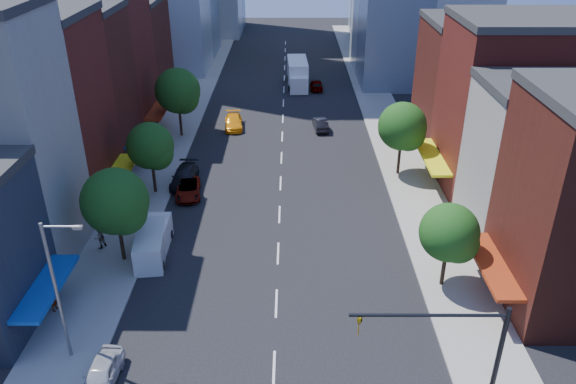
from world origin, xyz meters
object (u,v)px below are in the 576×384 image
Objects in this scene: parked_car_third at (188,189)px; parked_car_rear at (184,177)px; parked_car_second at (153,246)px; cargo_van_far at (155,239)px; traffic_car_oncoming at (320,124)px; taxi at (234,122)px; parked_car_front at (102,374)px; pedestrian_far at (99,237)px; cargo_van_near at (151,246)px; box_truck at (298,74)px; pedestrian_near at (53,300)px; traffic_car_far at (316,85)px.

parked_car_rear is (-0.72, 2.34, 0.11)m from parked_car_third.
parked_car_second is 0.87× the size of cargo_van_far.
taxi is at bearing -8.24° from traffic_car_oncoming.
traffic_car_oncoming is (13.97, 39.35, -0.00)m from parked_car_front.
parked_car_third is 17.49m from taxi.
parked_car_second is 0.98× the size of traffic_car_oncoming.
parked_car_rear is 1.25× the size of traffic_car_oncoming.
pedestrian_far is (-4.60, -11.28, 0.33)m from parked_car_rear.
parked_car_rear is (0.39, 24.90, 0.07)m from parked_car_front.
box_truck is (11.46, 44.61, 0.66)m from cargo_van_near.
pedestrian_far is (-5.32, -8.94, 0.44)m from parked_car_third.
pedestrian_far reaches higher than parked_car_front.
box_truck is 5.45× the size of pedestrian_near.
parked_car_front reaches higher than parked_car_third.
parked_car_third is 0.89× the size of parked_car_rear.
pedestrian_far reaches higher than cargo_van_far.
cargo_van_far is at bearing 91.86° from parked_car_front.
parked_car_rear is 12.18m from pedestrian_far.
parked_car_front reaches higher than parked_car_second.
parked_car_second is at bearing 111.32° from pedestrian_far.
parked_car_rear is 12.58m from cargo_van_near.
taxi is 2.65× the size of pedestrian_far.
cargo_van_near is at bearing -90.11° from parked_car_rear.
cargo_van_far is 0.52× the size of box_truck.
parked_car_second is 2.18× the size of pedestrian_far.
parked_car_second is at bearing -104.19° from parked_car_third.
parked_car_third is 1.11× the size of traffic_car_far.
cargo_van_far reaches higher than parked_car_second.
pedestrian_near is (-19.08, -48.93, 0.27)m from traffic_car_far.
box_truck is (-2.49, 17.59, 1.04)m from traffic_car_oncoming.
parked_car_third is at bearing 75.38° from parked_car_second.
pedestrian_far is at bearing -128.30° from parked_car_third.
parked_car_third is 10.41m from pedestrian_far.
cargo_van_near reaches higher than pedestrian_near.
parked_car_front is 0.45× the size of box_truck.
traffic_car_far is at bearing -37.19° from box_truck.
parked_car_front is 56.85m from traffic_car_far.
cargo_van_far is 43.90m from traffic_car_far.
box_truck is 53.39m from pedestrian_near.
pedestrian_far is (-4.20, 13.63, 0.40)m from parked_car_front.
parked_car_rear is 0.99× the size of cargo_van_near.
parked_car_third is 35.01m from traffic_car_far.
parked_car_second is at bearing -97.12° from cargo_van_far.
taxi is 18.44m from traffic_car_far.
traffic_car_oncoming is (13.57, 14.44, -0.07)m from parked_car_rear.
traffic_car_oncoming is at bearing 54.11° from parked_car_second.
traffic_car_far is at bearing 77.69° from parked_car_front.
parked_car_front is at bearing -100.61° from taxi.
parked_car_third is 0.89× the size of cargo_van_near.
cargo_van_far is (0.06, 13.49, 0.30)m from parked_car_front.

